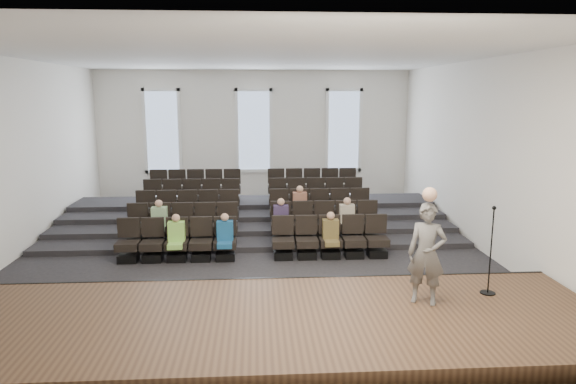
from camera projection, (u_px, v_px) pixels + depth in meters
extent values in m
plane|color=black|center=(255.00, 252.00, 13.51)|extent=(14.00, 14.00, 0.00)
cube|color=white|center=(252.00, 56.00, 12.57)|extent=(12.00, 14.00, 0.02)
cube|color=white|center=(254.00, 136.00, 19.93)|extent=(12.00, 0.04, 5.00)
cube|color=white|center=(251.00, 229.00, 6.16)|extent=(12.00, 0.04, 5.00)
cube|color=white|center=(10.00, 160.00, 12.67)|extent=(0.04, 14.00, 5.00)
cube|color=white|center=(484.00, 156.00, 13.41)|extent=(0.04, 14.00, 5.00)
cube|color=#503622|center=(254.00, 331.00, 8.47)|extent=(11.80, 3.60, 0.50)
cube|color=black|center=(254.00, 290.00, 10.20)|extent=(11.80, 0.06, 0.52)
cube|color=black|center=(255.00, 227.00, 15.78)|extent=(11.80, 4.80, 0.15)
cube|color=black|center=(255.00, 220.00, 16.28)|extent=(11.80, 3.75, 0.30)
cube|color=black|center=(255.00, 214.00, 16.78)|extent=(11.80, 2.70, 0.45)
cube|color=black|center=(255.00, 208.00, 17.28)|extent=(11.80, 1.65, 0.60)
cube|color=black|center=(128.00, 258.00, 12.71)|extent=(0.47, 0.43, 0.20)
cube|color=black|center=(128.00, 246.00, 12.66)|extent=(0.55, 0.50, 0.19)
cube|color=black|center=(129.00, 227.00, 12.78)|extent=(0.55, 0.08, 0.50)
cube|color=black|center=(153.00, 257.00, 12.75)|extent=(0.47, 0.43, 0.20)
cube|color=black|center=(152.00, 245.00, 12.69)|extent=(0.55, 0.50, 0.19)
cube|color=black|center=(153.00, 227.00, 12.82)|extent=(0.55, 0.08, 0.50)
cube|color=black|center=(177.00, 257.00, 12.79)|extent=(0.47, 0.43, 0.20)
cube|color=black|center=(177.00, 245.00, 12.73)|extent=(0.55, 0.50, 0.19)
cube|color=black|center=(177.00, 227.00, 12.86)|extent=(0.55, 0.08, 0.50)
cube|color=black|center=(201.00, 256.00, 12.82)|extent=(0.47, 0.43, 0.20)
cube|color=black|center=(201.00, 244.00, 12.77)|extent=(0.55, 0.50, 0.19)
cube|color=black|center=(201.00, 226.00, 12.90)|extent=(0.55, 0.08, 0.50)
cube|color=black|center=(226.00, 256.00, 12.86)|extent=(0.47, 0.43, 0.20)
cube|color=black|center=(225.00, 244.00, 12.80)|extent=(0.55, 0.50, 0.19)
cube|color=black|center=(225.00, 226.00, 12.93)|extent=(0.55, 0.08, 0.50)
cube|color=black|center=(283.00, 255.00, 12.95)|extent=(0.47, 0.43, 0.20)
cube|color=black|center=(283.00, 243.00, 12.89)|extent=(0.55, 0.50, 0.19)
cube|color=black|center=(283.00, 225.00, 13.02)|extent=(0.55, 0.08, 0.50)
cube|color=black|center=(307.00, 254.00, 12.99)|extent=(0.47, 0.43, 0.20)
cube|color=black|center=(307.00, 243.00, 12.93)|extent=(0.55, 0.50, 0.19)
cube|color=black|center=(306.00, 225.00, 13.06)|extent=(0.55, 0.08, 0.50)
cube|color=black|center=(330.00, 254.00, 13.02)|extent=(0.47, 0.43, 0.20)
cube|color=black|center=(330.00, 242.00, 12.97)|extent=(0.55, 0.50, 0.19)
cube|color=black|center=(330.00, 224.00, 13.10)|extent=(0.55, 0.08, 0.50)
cube|color=black|center=(354.00, 253.00, 13.06)|extent=(0.47, 0.43, 0.20)
cube|color=black|center=(354.00, 242.00, 13.00)|extent=(0.55, 0.50, 0.19)
cube|color=black|center=(353.00, 224.00, 13.13)|extent=(0.55, 0.08, 0.50)
cube|color=black|center=(377.00, 253.00, 13.10)|extent=(0.47, 0.43, 0.20)
cube|color=black|center=(377.00, 241.00, 13.04)|extent=(0.55, 0.50, 0.19)
cube|color=black|center=(376.00, 224.00, 13.17)|extent=(0.55, 0.08, 0.50)
cube|color=black|center=(138.00, 240.00, 13.72)|extent=(0.47, 0.43, 0.20)
cube|color=black|center=(137.00, 229.00, 13.66)|extent=(0.55, 0.50, 0.19)
cube|color=black|center=(138.00, 212.00, 13.79)|extent=(0.55, 0.08, 0.50)
cube|color=black|center=(160.00, 240.00, 13.75)|extent=(0.47, 0.43, 0.20)
cube|color=black|center=(160.00, 229.00, 13.69)|extent=(0.55, 0.50, 0.19)
cube|color=black|center=(160.00, 212.00, 13.82)|extent=(0.55, 0.08, 0.50)
cube|color=black|center=(183.00, 239.00, 13.79)|extent=(0.47, 0.43, 0.20)
cube|color=black|center=(182.00, 228.00, 13.73)|extent=(0.55, 0.50, 0.19)
cube|color=black|center=(183.00, 212.00, 13.86)|extent=(0.55, 0.08, 0.50)
cube|color=black|center=(205.00, 239.00, 13.83)|extent=(0.47, 0.43, 0.20)
cube|color=black|center=(205.00, 228.00, 13.77)|extent=(0.55, 0.50, 0.19)
cube|color=black|center=(205.00, 211.00, 13.90)|extent=(0.55, 0.08, 0.50)
cube|color=black|center=(228.00, 239.00, 13.86)|extent=(0.47, 0.43, 0.20)
cube|color=black|center=(227.00, 227.00, 13.80)|extent=(0.55, 0.50, 0.19)
cube|color=black|center=(227.00, 211.00, 13.93)|extent=(0.55, 0.08, 0.50)
cube|color=black|center=(281.00, 238.00, 13.95)|extent=(0.47, 0.43, 0.20)
cube|color=black|center=(281.00, 227.00, 13.89)|extent=(0.55, 0.50, 0.19)
cube|color=black|center=(281.00, 210.00, 14.02)|extent=(0.55, 0.08, 0.50)
cube|color=black|center=(303.00, 237.00, 13.99)|extent=(0.47, 0.43, 0.20)
cube|color=black|center=(303.00, 226.00, 13.93)|extent=(0.55, 0.50, 0.19)
cube|color=black|center=(302.00, 210.00, 14.06)|extent=(0.55, 0.08, 0.50)
cube|color=black|center=(325.00, 237.00, 14.03)|extent=(0.47, 0.43, 0.20)
cube|color=black|center=(325.00, 226.00, 13.97)|extent=(0.55, 0.50, 0.19)
cube|color=black|center=(324.00, 210.00, 14.10)|extent=(0.55, 0.08, 0.50)
cube|color=black|center=(347.00, 237.00, 14.06)|extent=(0.47, 0.43, 0.20)
cube|color=black|center=(347.00, 226.00, 14.00)|extent=(0.55, 0.50, 0.19)
cube|color=black|center=(346.00, 209.00, 14.13)|extent=(0.55, 0.08, 0.50)
cube|color=black|center=(368.00, 236.00, 14.10)|extent=(0.47, 0.43, 0.20)
cube|color=black|center=(369.00, 225.00, 14.04)|extent=(0.55, 0.50, 0.19)
cube|color=black|center=(367.00, 209.00, 14.17)|extent=(0.55, 0.08, 0.50)
cube|color=black|center=(146.00, 225.00, 14.72)|extent=(0.47, 0.42, 0.20)
cube|color=black|center=(145.00, 214.00, 14.66)|extent=(0.55, 0.50, 0.19)
cube|color=black|center=(146.00, 199.00, 14.79)|extent=(0.55, 0.08, 0.50)
cube|color=black|center=(167.00, 225.00, 14.75)|extent=(0.47, 0.42, 0.20)
cube|color=black|center=(166.00, 214.00, 14.70)|extent=(0.55, 0.50, 0.19)
cube|color=black|center=(167.00, 199.00, 14.82)|extent=(0.55, 0.08, 0.50)
cube|color=black|center=(188.00, 224.00, 14.79)|extent=(0.47, 0.42, 0.20)
cube|color=black|center=(187.00, 214.00, 14.73)|extent=(0.55, 0.50, 0.19)
cube|color=black|center=(188.00, 198.00, 14.86)|extent=(0.55, 0.08, 0.50)
cube|color=black|center=(209.00, 224.00, 14.83)|extent=(0.47, 0.42, 0.20)
cube|color=black|center=(208.00, 213.00, 14.77)|extent=(0.55, 0.50, 0.19)
cube|color=black|center=(209.00, 198.00, 14.90)|extent=(0.55, 0.08, 0.50)
cube|color=black|center=(229.00, 224.00, 14.86)|extent=(0.47, 0.42, 0.20)
cube|color=black|center=(229.00, 213.00, 14.81)|extent=(0.55, 0.50, 0.19)
cube|color=black|center=(229.00, 198.00, 14.93)|extent=(0.55, 0.08, 0.50)
cube|color=black|center=(279.00, 223.00, 14.95)|extent=(0.47, 0.42, 0.20)
cube|color=black|center=(279.00, 212.00, 14.89)|extent=(0.55, 0.50, 0.19)
cube|color=black|center=(279.00, 197.00, 15.02)|extent=(0.55, 0.08, 0.50)
cube|color=black|center=(300.00, 222.00, 14.99)|extent=(0.47, 0.42, 0.20)
cube|color=black|center=(300.00, 212.00, 14.93)|extent=(0.55, 0.50, 0.19)
cube|color=black|center=(299.00, 197.00, 15.06)|extent=(0.55, 0.08, 0.50)
cube|color=black|center=(320.00, 222.00, 15.03)|extent=(0.47, 0.42, 0.20)
cube|color=black|center=(320.00, 212.00, 14.97)|extent=(0.55, 0.50, 0.19)
cube|color=black|center=(320.00, 197.00, 15.10)|extent=(0.55, 0.08, 0.50)
cube|color=black|center=(340.00, 222.00, 15.06)|extent=(0.47, 0.42, 0.20)
cube|color=black|center=(341.00, 212.00, 15.01)|extent=(0.55, 0.50, 0.19)
cube|color=black|center=(340.00, 196.00, 15.13)|extent=(0.55, 0.08, 0.50)
cube|color=black|center=(361.00, 222.00, 15.10)|extent=(0.47, 0.42, 0.20)
cube|color=black|center=(361.00, 211.00, 15.04)|extent=(0.55, 0.50, 0.19)
cube|color=black|center=(360.00, 196.00, 15.17)|extent=(0.55, 0.08, 0.50)
cube|color=black|center=(152.00, 212.00, 15.72)|extent=(0.47, 0.42, 0.20)
cube|color=black|center=(152.00, 202.00, 15.66)|extent=(0.55, 0.50, 0.19)
cube|color=black|center=(153.00, 187.00, 15.79)|extent=(0.55, 0.08, 0.50)
cube|color=black|center=(172.00, 211.00, 15.75)|extent=(0.47, 0.42, 0.20)
cube|color=black|center=(172.00, 201.00, 15.70)|extent=(0.55, 0.50, 0.19)
cube|color=black|center=(172.00, 187.00, 15.83)|extent=(0.55, 0.08, 0.50)
cube|color=black|center=(192.00, 211.00, 15.79)|extent=(0.47, 0.42, 0.20)
cube|color=black|center=(192.00, 201.00, 15.73)|extent=(0.55, 0.50, 0.19)
cube|color=black|center=(192.00, 187.00, 15.86)|extent=(0.55, 0.08, 0.50)
cube|color=black|center=(211.00, 211.00, 15.83)|extent=(0.47, 0.42, 0.20)
cube|color=black|center=(211.00, 201.00, 15.77)|extent=(0.55, 0.50, 0.19)
cube|color=black|center=(211.00, 187.00, 15.90)|extent=(0.55, 0.08, 0.50)
cube|color=black|center=(231.00, 210.00, 15.87)|extent=(0.47, 0.42, 0.20)
cube|color=black|center=(231.00, 201.00, 15.81)|extent=(0.55, 0.50, 0.19)
cube|color=black|center=(231.00, 186.00, 15.94)|extent=(0.55, 0.08, 0.50)
cube|color=black|center=(278.00, 210.00, 15.95)|extent=(0.47, 0.42, 0.20)
cube|color=black|center=(278.00, 200.00, 15.90)|extent=(0.55, 0.50, 0.19)
cube|color=black|center=(277.00, 186.00, 16.02)|extent=(0.55, 0.08, 0.50)
cube|color=black|center=(297.00, 210.00, 15.99)|extent=(0.47, 0.42, 0.20)
cube|color=black|center=(297.00, 200.00, 15.93)|extent=(0.55, 0.50, 0.19)
cube|color=black|center=(296.00, 186.00, 16.06)|extent=(0.55, 0.08, 0.50)
cube|color=black|center=(316.00, 209.00, 16.03)|extent=(0.47, 0.42, 0.20)
cube|color=black|center=(316.00, 200.00, 15.97)|extent=(0.55, 0.50, 0.19)
cube|color=black|center=(316.00, 185.00, 16.10)|extent=(0.55, 0.08, 0.50)
cube|color=black|center=(335.00, 209.00, 16.06)|extent=(0.47, 0.42, 0.20)
cube|color=black|center=(335.00, 199.00, 16.01)|extent=(0.55, 0.50, 0.19)
cube|color=black|center=(334.00, 185.00, 16.14)|extent=(0.55, 0.08, 0.50)
cube|color=black|center=(354.00, 209.00, 16.10)|extent=(0.47, 0.42, 0.20)
cube|color=black|center=(354.00, 199.00, 16.04)|extent=(0.55, 0.50, 0.19)
cube|color=black|center=(353.00, 185.00, 16.17)|extent=(0.55, 0.08, 0.50)
cube|color=black|center=(159.00, 200.00, 16.72)|extent=(0.47, 0.42, 0.20)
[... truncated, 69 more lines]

